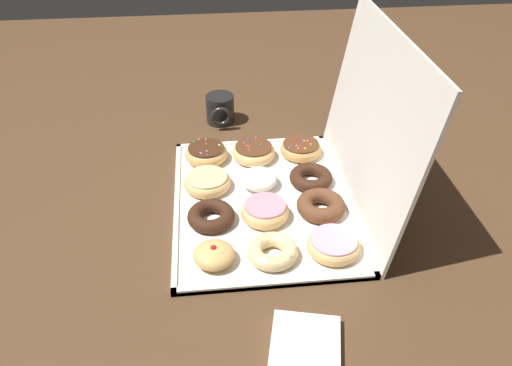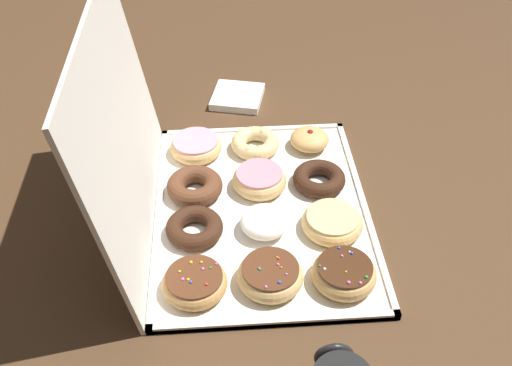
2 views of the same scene
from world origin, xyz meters
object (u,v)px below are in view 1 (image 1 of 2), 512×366
(jelly_filled_donut_3, at_px, (214,255))
(cruller_donut_7, at_px, (275,251))
(sprinkle_donut_0, at_px, (206,153))
(powdered_filled_donut_5, at_px, (259,179))
(donut_box, at_px, (262,202))
(coffee_mug, at_px, (220,109))
(glazed_ring_donut_1, at_px, (207,182))
(sprinkle_donut_8, at_px, (301,148))
(pink_frosted_donut_11, at_px, (333,245))
(sprinkle_donut_4, at_px, (253,152))
(chocolate_cake_ring_donut_10, at_px, (321,206))
(napkin_stack, at_px, (305,344))
(pink_frosted_donut_6, at_px, (266,211))
(chocolate_cake_ring_donut_2, at_px, (211,216))
(chocolate_cake_ring_donut_9, at_px, (311,177))

(jelly_filled_donut_3, relative_size, cruller_donut_7, 0.80)
(sprinkle_donut_0, height_order, powdered_filled_donut_5, same)
(sprinkle_donut_0, bearing_deg, cruller_donut_7, 18.84)
(donut_box, height_order, coffee_mug, coffee_mug)
(glazed_ring_donut_1, xyz_separation_m, powdered_filled_donut_5, (0.01, 0.13, 0.00))
(cruller_donut_7, distance_m, sprinkle_donut_8, 0.41)
(coffee_mug, bearing_deg, pink_frosted_donut_11, 19.01)
(powdered_filled_donut_5, bearing_deg, sprinkle_donut_8, 136.13)
(sprinkle_donut_4, distance_m, chocolate_cake_ring_donut_10, 0.28)
(powdered_filled_donut_5, distance_m, sprinkle_donut_8, 0.19)
(sprinkle_donut_8, xyz_separation_m, pink_frosted_donut_11, (0.39, 0.00, -0.00))
(coffee_mug, height_order, napkin_stack, coffee_mug)
(sprinkle_donut_0, distance_m, sprinkle_donut_4, 0.13)
(sprinkle_donut_4, height_order, sprinkle_donut_8, sprinkle_donut_4)
(sprinkle_donut_4, bearing_deg, jelly_filled_donut_3, -17.46)
(powdered_filled_donut_5, xyz_separation_m, cruller_donut_7, (0.26, 0.00, -0.00))
(jelly_filled_donut_3, bearing_deg, chocolate_cake_ring_donut_10, 118.53)
(pink_frosted_donut_6, distance_m, pink_frosted_donut_11, 0.18)
(donut_box, distance_m, cruller_donut_7, 0.20)
(chocolate_cake_ring_donut_2, distance_m, coffee_mug, 0.49)
(sprinkle_donut_0, distance_m, chocolate_cake_ring_donut_10, 0.36)
(chocolate_cake_ring_donut_10, bearing_deg, chocolate_cake_ring_donut_9, -179.83)
(pink_frosted_donut_11, xyz_separation_m, coffee_mug, (-0.61, -0.21, 0.02))
(cruller_donut_7, bearing_deg, sprinkle_donut_0, -161.16)
(chocolate_cake_ring_donut_2, xyz_separation_m, jelly_filled_donut_3, (0.13, 0.00, 0.00))
(donut_box, relative_size, chocolate_cake_ring_donut_9, 5.03)
(chocolate_cake_ring_donut_9, distance_m, napkin_stack, 0.49)
(jelly_filled_donut_3, xyz_separation_m, sprinkle_donut_8, (-0.39, 0.25, -0.00))
(powdered_filled_donut_5, height_order, sprinkle_donut_8, powdered_filled_donut_5)
(chocolate_cake_ring_donut_2, bearing_deg, pink_frosted_donut_6, 89.77)
(napkin_stack, bearing_deg, cruller_donut_7, -173.61)
(sprinkle_donut_0, bearing_deg, glazed_ring_donut_1, -0.57)
(sprinkle_donut_0, distance_m, coffee_mug, 0.23)
(coffee_mug, distance_m, napkin_stack, 0.85)
(cruller_donut_7, relative_size, coffee_mug, 1.01)
(chocolate_cake_ring_donut_9, bearing_deg, sprinkle_donut_4, -133.76)
(glazed_ring_donut_1, relative_size, powdered_filled_donut_5, 1.28)
(jelly_filled_donut_3, distance_m, chocolate_cake_ring_donut_9, 0.36)
(coffee_mug, bearing_deg, donut_box, 10.69)
(sprinkle_donut_4, height_order, napkin_stack, sprinkle_donut_4)
(pink_frosted_donut_6, bearing_deg, chocolate_cake_ring_donut_10, 93.68)
(glazed_ring_donut_1, bearing_deg, chocolate_cake_ring_donut_2, 2.19)
(jelly_filled_donut_3, bearing_deg, glazed_ring_donut_1, -178.50)
(donut_box, relative_size, powdered_filled_donut_5, 6.00)
(sprinkle_donut_8, distance_m, chocolate_cake_ring_donut_9, 0.13)
(glazed_ring_donut_1, height_order, chocolate_cake_ring_donut_2, glazed_ring_donut_1)
(chocolate_cake_ring_donut_10, bearing_deg, sprinkle_donut_0, -133.91)
(chocolate_cake_ring_donut_2, xyz_separation_m, coffee_mug, (-0.49, 0.05, 0.02))
(sprinkle_donut_0, relative_size, coffee_mug, 1.07)
(chocolate_cake_ring_donut_9, relative_size, coffee_mug, 1.03)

